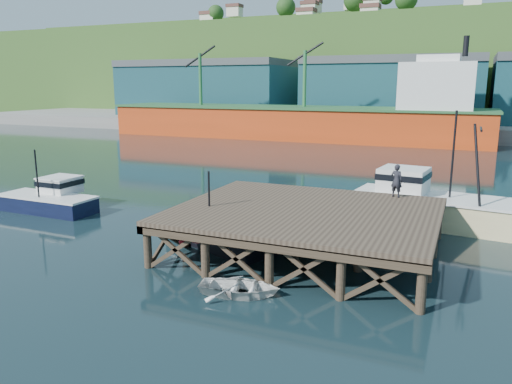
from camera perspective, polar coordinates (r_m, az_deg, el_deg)
The scene contains 12 objects.
ground at distance 26.29m, azimuth -5.90°, elevation -5.26°, with size 300.00×300.00×0.00m, color black.
wharf at distance 23.48m, azimuth 5.61°, elevation -2.46°, with size 12.00×10.00×2.62m.
far_quay at distance 92.95m, azimuth 15.61°, elevation 7.58°, with size 160.00×40.00×2.00m, color gray.
warehouse_left at distance 98.91m, azimuth -5.54°, elevation 11.41°, with size 32.00×16.00×9.00m, color #184451.
warehouse_mid at distance 87.75m, azimuth 15.37°, elevation 10.94°, with size 28.00×16.00×9.00m, color #184451.
cargo_ship at distance 73.03m, azimuth 6.66°, elevation 8.60°, with size 55.50×10.00×13.75m.
hillside at distance 122.53m, azimuth 17.85°, elevation 13.16°, with size 220.00×50.00×22.00m, color #2D511E.
boat_navy at distance 34.10m, azimuth -22.39°, elevation -0.66°, with size 6.44×3.44×4.00m.
boat_black at distance 25.02m, azimuth -3.75°, elevation -4.45°, with size 6.59×5.48×3.82m.
trawler at distance 30.06m, azimuth 19.95°, elevation -1.07°, with size 10.06×4.70×6.49m.
dinghy at distance 19.30m, azimuth -1.87°, elevation -10.82°, with size 2.21×3.10×0.64m, color white.
dockworker at distance 26.78m, azimuth 15.77°, elevation 1.26°, with size 0.63×0.41×1.72m, color black.
Camera 1 is at (12.27, -21.87, 7.89)m, focal length 35.00 mm.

